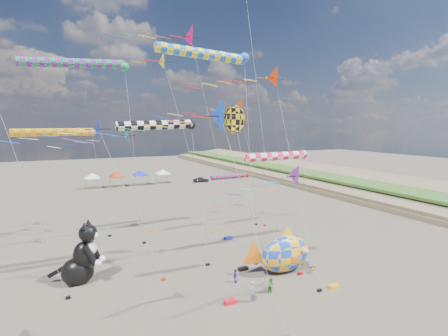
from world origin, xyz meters
TOP-DOWN VIEW (x-y plane):
  - delta_kite_0 at (1.27, 3.79)m, footprint 9.69×1.76m
  - delta_kite_2 at (-9.07, 11.16)m, footprint 10.87×2.10m
  - delta_kite_3 at (-5.72, -0.25)m, footprint 11.68×2.00m
  - delta_kite_4 at (2.82, 22.31)m, footprint 15.13×2.82m
  - delta_kite_5 at (2.77, 7.27)m, footprint 11.70×1.99m
  - delta_kite_6 at (6.47, 21.18)m, footprint 14.37×2.54m
  - delta_kite_7 at (-6.53, 25.42)m, footprint 11.02×2.01m
  - delta_kite_9 at (-1.11, 21.51)m, footprint 13.51×2.26m
  - windsock_0 at (7.31, 22.14)m, footprint 6.72×0.66m
  - windsock_1 at (-4.40, 12.45)m, footprint 8.08×0.81m
  - windsock_2 at (-9.96, 21.22)m, footprint 11.40×0.96m
  - windsock_3 at (4.40, 7.49)m, footprint 7.28×0.71m
  - windsock_4 at (-0.76, 10.75)m, footprint 9.56×0.90m
  - windsock_5 at (-12.23, 25.47)m, footprint 9.62×0.88m
  - angelfish_kite at (2.76, 12.88)m, footprint 3.74×3.02m
  - cat_inflatable at (-11.02, 13.80)m, footprint 4.44×3.45m
  - fish_inflatable at (5.45, 8.02)m, footprint 6.72×3.22m
  - person_adult at (0.23, 4.65)m, footprint 0.71×0.67m
  - child_green at (2.27, 5.27)m, footprint 0.70×0.59m
  - child_blue at (0.56, 8.13)m, footprint 0.61×0.73m
  - kite_bag_0 at (7.29, 3.73)m, footprint 0.90×0.44m
  - kite_bag_1 at (2.37, 10.04)m, footprint 0.90×0.44m
  - kite_bag_2 at (5.02, 18.44)m, footprint 0.90×0.44m
  - kite_bag_3 at (-1.39, 5.18)m, footprint 0.90×0.44m
  - tent_row at (1.50, 60.00)m, footprint 19.20×4.20m
  - parked_car at (17.59, 58.00)m, footprint 3.73×1.67m

SIDE VIEW (x-z plane):
  - kite_bag_0 at x=7.29m, z-range 0.00..0.30m
  - kite_bag_1 at x=2.37m, z-range 0.00..0.30m
  - kite_bag_2 at x=5.02m, z-range 0.00..0.30m
  - kite_bag_3 at x=-1.39m, z-range 0.00..0.30m
  - child_blue at x=0.56m, z-range 0.00..1.17m
  - parked_car at x=17.59m, z-range 0.00..1.25m
  - child_green at x=2.27m, z-range 0.00..1.25m
  - person_adult at x=0.23m, z-range 0.00..1.62m
  - fish_inflatable at x=5.45m, z-range -0.39..3.90m
  - cat_inflatable at x=-11.02m, z-range 0.00..5.37m
  - tent_row at x=1.50m, z-range 1.25..5.05m
  - windsock_0 at x=7.31m, z-range 3.16..10.25m
  - delta_kite_0 at x=1.27m, z-range 4.00..14.52m
  - windsock_3 at x=4.40m, z-range 5.03..15.96m
  - delta_kite_7 at x=-6.53m, z-range 5.15..18.18m
  - windsock_5 at x=-12.23m, z-range 5.93..18.76m
  - delta_kite_2 at x=-9.07m, z-range 5.60..19.56m
  - windsock_1 at x=-4.40m, z-range 6.30..19.85m
  - delta_kite_3 at x=-5.72m, z-range 5.99..20.67m
  - angelfish_kite at x=2.76m, z-range 6.07..21.06m
  - delta_kite_6 at x=6.47m, z-range 6.72..23.28m
  - delta_kite_5 at x=2.77m, z-range 7.73..25.89m
  - windsock_4 at x=-0.76m, z-range 9.19..28.59m
  - windsock_2 at x=-9.96m, z-range 9.29..28.92m
  - delta_kite_9 at x=-1.11m, z-range 9.25..30.68m
  - delta_kite_4 at x=2.82m, z-range 10.80..35.75m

